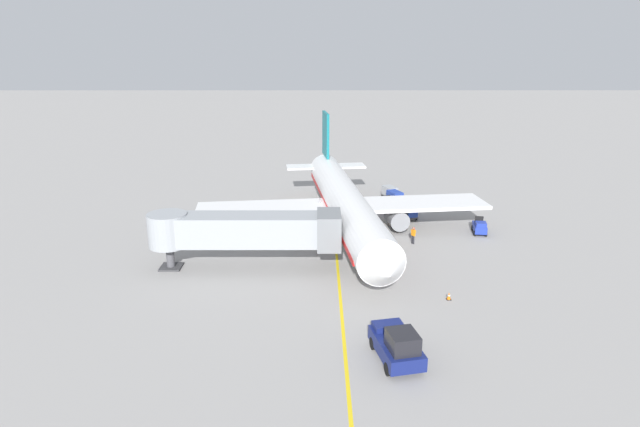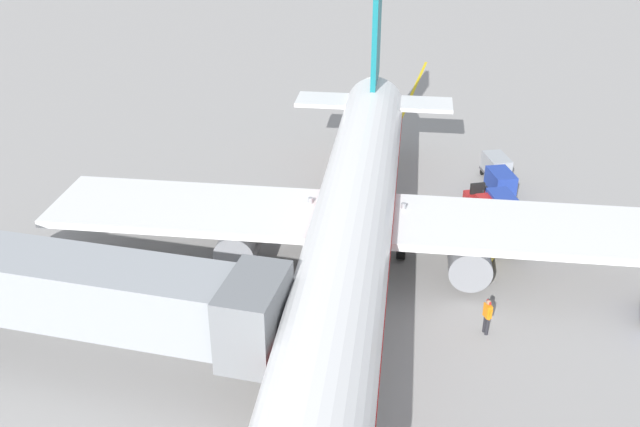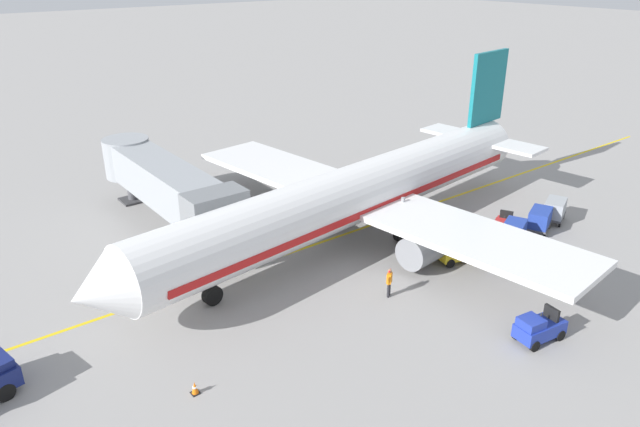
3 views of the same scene
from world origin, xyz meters
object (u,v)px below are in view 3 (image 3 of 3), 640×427
baggage_cart_third_in_train (540,219)px  baggage_tug_lead (539,328)px  safety_cone_nose_left (195,388)px  baggage_tug_spare (457,251)px  baggage_cart_front (489,247)px  parked_airliner (358,194)px  baggage_cart_second_in_train (514,232)px  jet_bridge (164,182)px  ground_crew_wing_walker (389,281)px  baggage_tug_trailing (503,228)px  baggage_cart_tail_end (555,209)px

baggage_cart_third_in_train → baggage_tug_lead: bearing=123.3°
safety_cone_nose_left → baggage_tug_spare: bearing=-86.4°
baggage_cart_front → baggage_tug_lead: bearing=144.3°
parked_airliner → baggage_cart_front: parked_airliner is taller
baggage_tug_lead → baggage_cart_second_in_train: baggage_tug_lead is taller
jet_bridge → parked_airliner: bearing=-133.8°
baggage_cart_front → baggage_cart_third_in_train: size_ratio=1.00×
baggage_cart_second_in_train → baggage_cart_third_in_train: size_ratio=1.00×
ground_crew_wing_walker → jet_bridge: bearing=20.8°
baggage_tug_trailing → safety_cone_nose_left: baggage_tug_trailing is taller
baggage_tug_spare → baggage_cart_tail_end: (-0.25, -10.09, 0.24)m
parked_airliner → baggage_cart_front: (-7.29, -4.26, -2.24)m
parked_airliner → baggage_cart_third_in_train: 12.62m
parked_airliner → baggage_cart_tail_end: size_ratio=12.71×
baggage_tug_lead → baggage_tug_spare: same height
parked_airliner → ground_crew_wing_walker: bearing=152.7°
safety_cone_nose_left → baggage_cart_third_in_train: bearing=-88.8°
baggage_tug_spare → baggage_cart_second_in_train: (-0.76, -4.62, 0.24)m
baggage_cart_tail_end → ground_crew_wing_walker: size_ratio=1.74×
baggage_cart_tail_end → ground_crew_wing_walker: 16.18m
baggage_cart_third_in_train → ground_crew_wing_walker: (0.13, 13.85, 0.00)m
baggage_cart_second_in_train → ground_crew_wing_walker: 10.71m
baggage_cart_third_in_train → safety_cone_nose_left: bearing=91.2°
baggage_tug_lead → baggage_cart_front: bearing=-35.7°
baggage_cart_front → safety_cone_nose_left: 19.63m
baggage_tug_lead → baggage_tug_trailing: bearing=-45.4°
parked_airliner → safety_cone_nose_left: parked_airliner is taller
parked_airliner → baggage_cart_third_in_train: size_ratio=12.71×
jet_bridge → baggage_tug_trailing: 22.62m
parked_airliner → baggage_cart_second_in_train: parked_airliner is taller
baggage_tug_spare → safety_cone_nose_left: bearing=93.6°
jet_bridge → baggage_cart_third_in_train: 25.25m
baggage_tug_trailing → baggage_cart_third_in_train: (-0.91, -2.71, 0.24)m
baggage_cart_front → baggage_cart_third_in_train: (0.61, -6.22, 0.00)m
baggage_cart_second_in_train → baggage_cart_tail_end: bearing=-84.7°
baggage_cart_second_in_train → baggage_cart_third_in_train: bearing=-86.8°
baggage_tug_lead → baggage_cart_third_in_train: bearing=-56.7°
jet_bridge → baggage_tug_spare: size_ratio=6.01×
baggage_tug_lead → baggage_tug_trailing: size_ratio=0.95×
baggage_tug_trailing → baggage_cart_front: baggage_tug_trailing is taller
baggage_cart_tail_end → ground_crew_wing_walker: (-0.20, 16.18, 0.00)m
baggage_cart_second_in_train → safety_cone_nose_left: size_ratio=4.98×
safety_cone_nose_left → baggage_tug_lead: bearing=-114.1°
baggage_cart_second_in_train → baggage_tug_spare: bearing=80.7°
baggage_tug_spare → safety_cone_nose_left: baggage_tug_spare is taller
baggage_tug_trailing → baggage_tug_lead: bearing=134.6°
baggage_cart_tail_end → baggage_tug_trailing: bearing=83.5°
baggage_tug_lead → baggage_tug_spare: (7.78, -3.19, 0.00)m
baggage_tug_trailing → baggage_cart_second_in_train: (-1.08, 0.43, 0.24)m
baggage_tug_spare → baggage_tug_lead: bearing=157.7°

